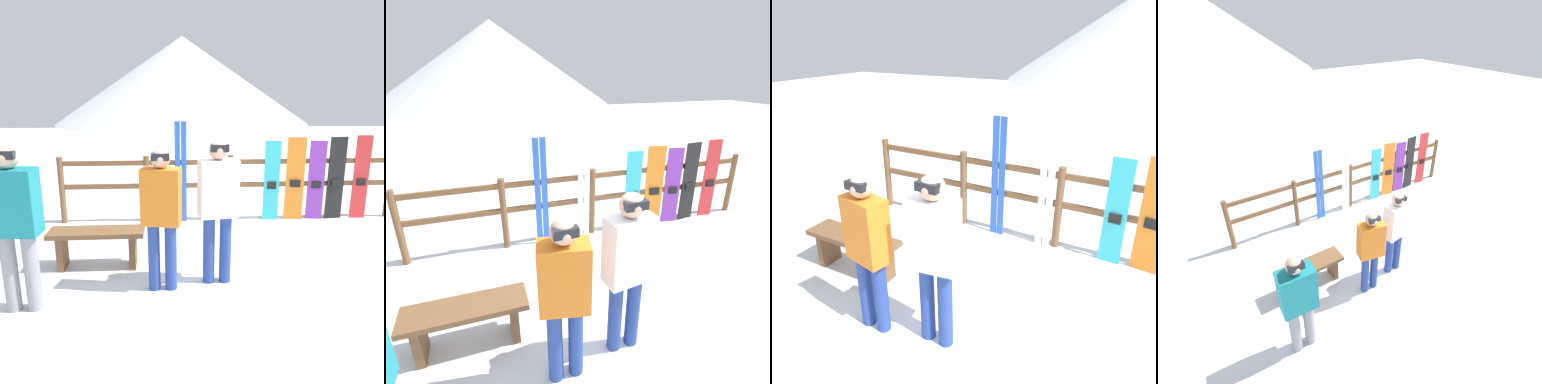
{
  "view_description": "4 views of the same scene",
  "coord_description": "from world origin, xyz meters",
  "views": [
    {
      "loc": [
        -1.04,
        -4.2,
        2.15
      ],
      "look_at": [
        -0.71,
        1.01,
        0.76
      ],
      "focal_mm": 35.0,
      "sensor_mm": 36.0,
      "label": 1
    },
    {
      "loc": [
        -1.62,
        -2.22,
        2.59
      ],
      "look_at": [
        -0.49,
        1.22,
        1.1
      ],
      "focal_mm": 28.0,
      "sensor_mm": 36.0,
      "label": 2
    },
    {
      "loc": [
        1.02,
        -2.52,
        2.67
      ],
      "look_at": [
        -0.93,
        1.08,
        0.94
      ],
      "focal_mm": 35.0,
      "sensor_mm": 36.0,
      "label": 3
    },
    {
      "loc": [
        -3.38,
        -3.23,
        4.18
      ],
      "look_at": [
        -0.56,
        1.11,
        1.02
      ],
      "focal_mm": 28.0,
      "sensor_mm": 36.0,
      "label": 4
    }
  ],
  "objects": [
    {
      "name": "snowboard_red",
      "position": [
        2.27,
        1.91,
        0.72
      ],
      "size": [
        0.26,
        0.07,
        1.46
      ],
      "color": "red",
      "rests_on": "ground"
    },
    {
      "name": "snowboard_purple",
      "position": [
        1.48,
        1.91,
        0.68
      ],
      "size": [
        0.28,
        0.09,
        1.37
      ],
      "color": "purple",
      "rests_on": "ground"
    },
    {
      "name": "snowboard_orange",
      "position": [
        1.11,
        1.91,
        0.71
      ],
      "size": [
        0.31,
        0.1,
        1.43
      ],
      "color": "orange",
      "rests_on": "ground"
    },
    {
      "name": "person_teal",
      "position": [
        -2.53,
        -0.7,
        0.97
      ],
      "size": [
        0.49,
        0.29,
        1.69
      ],
      "color": "gray",
      "rests_on": "ground"
    },
    {
      "name": "bench",
      "position": [
        -1.95,
        0.23,
        0.36
      ],
      "size": [
        1.18,
        0.36,
        0.5
      ],
      "color": "brown",
      "rests_on": "ground"
    },
    {
      "name": "person_orange",
      "position": [
        -1.13,
        -0.37,
        0.93
      ],
      "size": [
        0.45,
        0.31,
        1.6
      ],
      "color": "navy",
      "rests_on": "ground"
    },
    {
      "name": "fence",
      "position": [
        -0.0,
        1.96,
        0.68
      ],
      "size": [
        5.77,
        0.1,
        1.13
      ],
      "color": "brown",
      "rests_on": "ground"
    },
    {
      "name": "snowboard_black_stripe",
      "position": [
        1.83,
        1.91,
        0.71
      ],
      "size": [
        0.31,
        0.08,
        1.43
      ],
      "color": "black",
      "rests_on": "ground"
    },
    {
      "name": "person_white",
      "position": [
        -0.5,
        -0.24,
        0.97
      ],
      "size": [
        0.45,
        0.29,
        1.67
      ],
      "color": "navy",
      "rests_on": "ground"
    },
    {
      "name": "ground_plane",
      "position": [
        0.0,
        0.0,
        0.0
      ],
      "size": [
        40.0,
        40.0,
        0.0
      ],
      "primitive_type": "plane",
      "color": "white"
    },
    {
      "name": "mountain_backdrop",
      "position": [
        0.0,
        23.96,
        3.0
      ],
      "size": [
        18.0,
        18.0,
        6.0
      ],
      "color": "silver",
      "rests_on": "ground"
    },
    {
      "name": "ski_pair_white",
      "position": [
        -0.17,
        1.91,
        0.79
      ],
      "size": [
        0.19,
        0.02,
        1.58
      ],
      "color": "white",
      "rests_on": "ground"
    },
    {
      "name": "snowboard_cyan",
      "position": [
        0.7,
        1.91,
        0.68
      ],
      "size": [
        0.26,
        0.07,
        1.38
      ],
      "color": "#2DBFCC",
      "rests_on": "ground"
    },
    {
      "name": "ski_pair_blue",
      "position": [
        -0.85,
        1.91,
        0.85
      ],
      "size": [
        0.2,
        0.02,
        1.7
      ],
      "color": "blue",
      "rests_on": "ground"
    }
  ]
}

